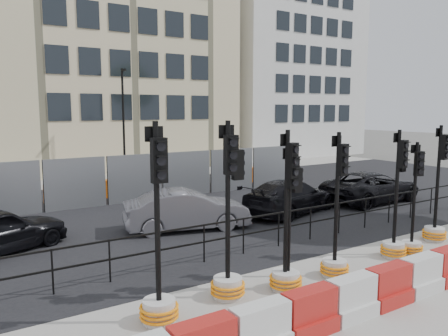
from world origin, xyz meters
TOP-DOWN VIEW (x-y plane):
  - ground at (0.00, 0.00)m, footprint 120.00×120.00m
  - sidewalk_near at (0.00, -3.00)m, footprint 40.00×6.00m
  - road at (0.00, 7.00)m, footprint 40.00×14.00m
  - sidewalk_far at (0.00, 16.00)m, footprint 40.00×4.00m
  - building_cream at (2.00, 21.99)m, footprint 15.00×10.06m
  - building_white at (17.00, 21.99)m, footprint 12.00×9.06m
  - kerb_railing at (0.00, 1.20)m, footprint 18.00×0.04m
  - heras_fencing at (0.57, 9.86)m, footprint 14.33×1.72m
  - lamp_post_far at (0.50, 14.98)m, footprint 0.12×0.56m
  - barrier_row at (0.00, -2.80)m, footprint 14.65×0.50m
  - traffic_signal_a at (-4.63, -1.07)m, footprint 0.72×0.72m
  - traffic_signal_b at (-3.00, -0.85)m, footprint 0.71×0.71m
  - traffic_signal_c at (-1.76, -1.17)m, footprint 0.67×0.67m
  - traffic_signal_d at (-1.67, -1.17)m, footprint 0.61×0.61m
  - traffic_signal_e at (-0.32, -1.21)m, footprint 0.66×0.66m
  - traffic_signal_f at (1.99, -1.09)m, footprint 0.66×0.66m
  - traffic_signal_g at (2.55, -1.21)m, footprint 0.59×0.59m
  - traffic_signal_h at (4.23, -0.82)m, footprint 0.67×0.67m
  - car_b at (-1.34, 4.15)m, footprint 3.42×4.66m
  - car_c at (2.93, 4.08)m, footprint 3.94×5.24m
  - car_d at (7.09, 3.80)m, footprint 2.51×4.77m

SIDE VIEW (x-z plane):
  - ground at x=0.00m, z-range 0.00..0.00m
  - sidewalk_near at x=0.00m, z-range 0.00..0.02m
  - sidewalk_far at x=0.00m, z-range 0.00..0.02m
  - road at x=0.00m, z-range 0.00..0.03m
  - barrier_row at x=0.00m, z-range -0.03..0.77m
  - traffic_signal_g at x=2.55m, z-range -0.88..2.12m
  - car_c at x=2.93m, z-range 0.00..1.26m
  - car_d at x=7.09m, z-range 0.00..1.27m
  - car_b at x=-1.34m, z-range 0.00..1.30m
  - heras_fencing at x=0.57m, z-range -0.35..1.65m
  - kerb_railing at x=0.00m, z-range 0.19..1.19m
  - traffic_signal_e at x=-0.32m, z-range -0.98..2.36m
  - traffic_signal_h at x=4.23m, z-range -1.00..2.40m
  - traffic_signal_c at x=-1.76m, z-range -1.00..2.42m
  - traffic_signal_d at x=-1.67m, z-range -0.82..2.30m
  - traffic_signal_a at x=-4.63m, z-range -1.07..2.57m
  - traffic_signal_f at x=1.99m, z-range -0.87..2.46m
  - traffic_signal_b at x=-3.00m, z-range -0.95..2.67m
  - lamp_post_far at x=0.50m, z-range 0.22..6.22m
  - building_white at x=17.00m, z-range 0.00..16.00m
  - building_cream at x=2.00m, z-range 0.00..18.00m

